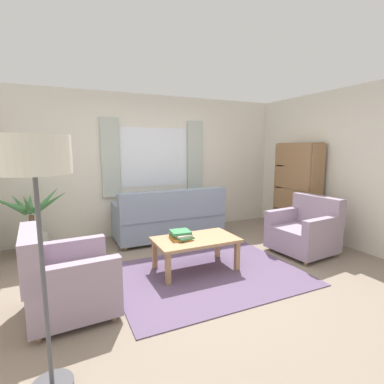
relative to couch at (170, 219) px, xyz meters
The scene contains 13 objects.
ground_plane 1.67m from the couch, 92.67° to the right, with size 6.24×6.24×0.00m, color gray.
wall_back 1.13m from the couch, 96.78° to the left, with size 5.32×0.12×2.60m, color silver.
wall_right 3.19m from the couch, 32.13° to the right, with size 0.12×4.40×2.60m, color silver.
window_with_curtains 1.22m from the couch, 97.79° to the left, with size 1.98×0.07×1.40m.
area_rug 1.66m from the couch, 92.67° to the right, with size 2.36×1.77×0.01m, color #604C6B.
couch is the anchor object (origin of this frame).
armchair_left 2.52m from the couch, 134.72° to the right, with size 0.87×0.89×0.88m.
armchair_right 2.27m from the couch, 42.39° to the right, with size 0.89×0.91×0.88m.
coffee_table 1.41m from the couch, 96.52° to the right, with size 1.10×0.64×0.44m.
book_stack_on_table 1.37m from the couch, 104.48° to the right, with size 0.28×0.36×0.10m.
potted_plant 2.17m from the couch, behind, with size 1.04×1.14×1.07m.
bookshelf 2.44m from the couch, 17.20° to the right, with size 0.30×0.94×1.72m.
standing_lamp 3.52m from the couch, 124.73° to the right, with size 0.44×0.44×1.72m.
Camera 1 is at (-1.70, -3.13, 1.64)m, focal length 27.15 mm.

